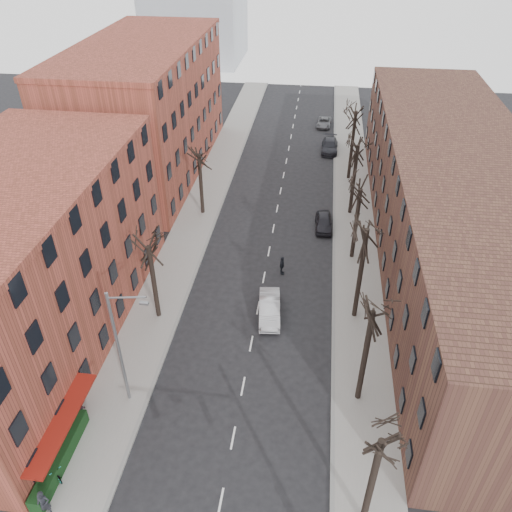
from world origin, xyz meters
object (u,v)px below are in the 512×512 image
(silver_sedan, at_px, (270,309))
(parked_car_near, at_px, (324,222))
(pedestrian_a, at_px, (44,504))
(bicycle, at_px, (52,470))
(parked_car_mid, at_px, (330,146))

(silver_sedan, relative_size, parked_car_near, 1.14)
(pedestrian_a, bearing_deg, silver_sedan, 45.49)
(parked_car_near, bearing_deg, pedestrian_a, -116.91)
(parked_car_near, bearing_deg, silver_sedan, -108.65)
(silver_sedan, distance_m, bicycle, 18.33)
(parked_car_mid, bearing_deg, silver_sedan, -96.40)
(pedestrian_a, relative_size, bicycle, 0.94)
(silver_sedan, distance_m, parked_car_mid, 32.87)
(silver_sedan, relative_size, bicycle, 2.35)
(pedestrian_a, bearing_deg, parked_car_mid, 59.77)
(bicycle, bearing_deg, parked_car_mid, 17.27)
(silver_sedan, bearing_deg, parked_car_mid, 76.11)
(silver_sedan, height_order, parked_car_near, silver_sedan)
(parked_car_near, bearing_deg, parked_car_mid, 86.38)
(parked_car_near, height_order, parked_car_mid, parked_car_mid)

